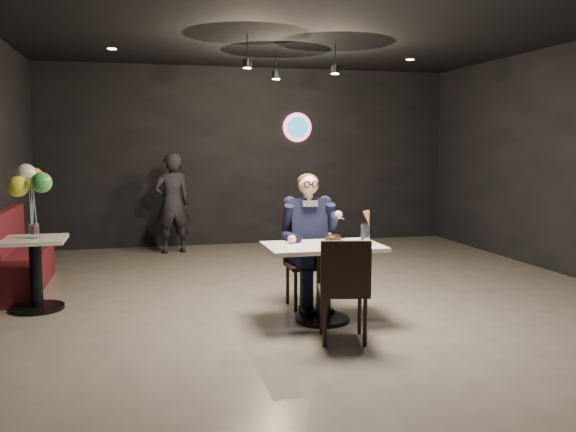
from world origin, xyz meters
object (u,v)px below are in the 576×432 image
object	(u,v)px
passerby	(172,203)
main_table	(323,283)
balloon_vase	(34,231)
side_table	(36,273)
sundae_glass	(365,234)
chair_far	(307,264)
chair_near	(343,289)
seated_man	(307,239)
booth_bench	(22,250)

from	to	relation	value
passerby	main_table	bearing A→B (deg)	94.50
balloon_vase	side_table	bearing A→B (deg)	90.00
passerby	balloon_vase	bearing A→B (deg)	51.96
sundae_glass	balloon_vase	xyz separation A→B (m)	(-3.14, 1.17, -0.02)
chair_far	chair_near	size ratio (longest dim) A/B	1.00
side_table	balloon_vase	distance (m)	0.45
balloon_vase	passerby	xyz separation A→B (m)	(1.56, 3.08, -0.04)
seated_man	side_table	size ratio (longest dim) A/B	1.89
booth_bench	seated_man	bearing A→B (deg)	-27.11
main_table	booth_bench	distance (m)	3.70
main_table	side_table	bearing A→B (deg)	158.01
chair_near	booth_bench	world-z (taller)	booth_bench
main_table	balloon_vase	xyz separation A→B (m)	(-2.74, 1.11, 0.45)
main_table	balloon_vase	bearing A→B (deg)	158.01
side_table	balloon_vase	bearing A→B (deg)	-90.00
side_table	balloon_vase	xyz separation A→B (m)	(0.00, -0.00, 0.45)
side_table	booth_bench	bearing A→B (deg)	106.70
booth_bench	balloon_vase	distance (m)	1.10
chair_near	booth_bench	bearing A→B (deg)	151.21
chair_near	balloon_vase	world-z (taller)	chair_near
main_table	chair_near	size ratio (longest dim) A/B	1.20
balloon_vase	sundae_glass	bearing A→B (deg)	-20.40
sundae_glass	booth_bench	world-z (taller)	sundae_glass
booth_bench	main_table	bearing A→B (deg)	-34.72
balloon_vase	chair_near	bearing A→B (deg)	-31.82
passerby	chair_far	bearing A→B (deg)	96.74
chair_near	sundae_glass	bearing A→B (deg)	65.67
chair_far	seated_man	size ratio (longest dim) A/B	0.64
chair_far	chair_near	world-z (taller)	same
main_table	chair_far	distance (m)	0.56
chair_near	sundae_glass	xyz separation A→B (m)	(0.40, 0.53, 0.39)
chair_far	main_table	bearing A→B (deg)	-90.00
passerby	seated_man	bearing A→B (deg)	96.74
seated_man	passerby	xyz separation A→B (m)	(-1.18, 3.64, 0.07)
main_table	balloon_vase	world-z (taller)	balloon_vase
main_table	booth_bench	size ratio (longest dim) A/B	0.58
main_table	seated_man	world-z (taller)	seated_man
seated_man	main_table	bearing A→B (deg)	-90.00
booth_bench	passerby	bearing A→B (deg)	48.31
seated_man	passerby	bearing A→B (deg)	107.99
main_table	sundae_glass	distance (m)	0.62
side_table	passerby	bearing A→B (deg)	63.22
side_table	passerby	size ratio (longest dim) A/B	0.48
main_table	chair_far	xyz separation A→B (m)	(-0.00, 0.55, 0.09)
booth_bench	balloon_vase	bearing A→B (deg)	-73.30
main_table	side_table	distance (m)	2.95
sundae_glass	booth_bench	bearing A→B (deg)	147.79
main_table	seated_man	size ratio (longest dim) A/B	0.76
balloon_vase	passerby	bearing A→B (deg)	63.22
main_table	chair_near	distance (m)	0.60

